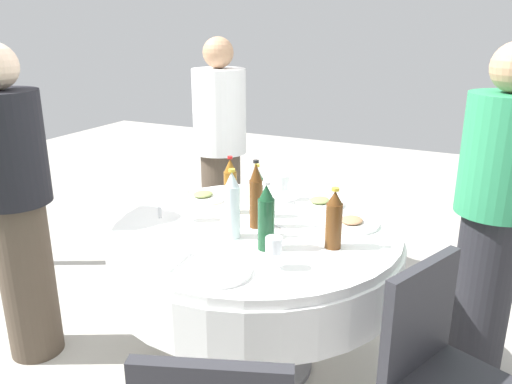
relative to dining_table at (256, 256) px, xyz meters
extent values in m
plane|color=#B7B2A8|center=(0.00, 0.00, -0.59)|extent=(10.00, 10.00, 0.00)
cylinder|color=white|center=(0.00, 0.00, 0.13)|extent=(1.32, 1.32, 0.04)
cylinder|color=white|center=(0.00, 0.00, 0.00)|extent=(1.35, 1.35, 0.22)
cylinder|color=slate|center=(0.00, 0.00, -0.35)|extent=(0.14, 0.14, 0.48)
cylinder|color=slate|center=(0.00, 0.00, -0.58)|extent=(0.56, 0.56, 0.03)
cylinder|color=#593314|center=(-0.06, -0.39, 0.25)|extent=(0.07, 0.07, 0.19)
cone|color=#593314|center=(-0.06, -0.39, 0.37)|extent=(0.06, 0.06, 0.06)
cylinder|color=gold|center=(-0.06, -0.39, 0.40)|extent=(0.03, 0.03, 0.01)
cylinder|color=#8C5619|center=(0.11, 0.19, 0.25)|extent=(0.06, 0.06, 0.21)
cone|color=#8C5619|center=(0.11, 0.19, 0.39)|extent=(0.06, 0.06, 0.06)
cylinder|color=red|center=(0.11, 0.19, 0.43)|extent=(0.02, 0.02, 0.01)
cylinder|color=#593314|center=(0.00, 0.00, 0.26)|extent=(0.06, 0.06, 0.22)
cone|color=#593314|center=(0.00, 0.00, 0.41)|extent=(0.05, 0.05, 0.08)
cylinder|color=black|center=(0.00, 0.00, 0.46)|extent=(0.03, 0.03, 0.01)
cylinder|color=#194728|center=(-0.20, -0.14, 0.26)|extent=(0.07, 0.07, 0.22)
cone|color=#194728|center=(-0.20, -0.14, 0.40)|extent=(0.06, 0.06, 0.06)
cylinder|color=silver|center=(-0.20, -0.14, 0.43)|extent=(0.03, 0.03, 0.01)
cylinder|color=silver|center=(-0.15, 0.04, 0.27)|extent=(0.07, 0.07, 0.23)
cone|color=silver|center=(-0.15, 0.04, 0.41)|extent=(0.06, 0.06, 0.06)
cylinder|color=gold|center=(-0.15, 0.04, 0.45)|extent=(0.03, 0.03, 0.01)
cylinder|color=#2D6B38|center=(0.12, 0.05, 0.25)|extent=(0.06, 0.06, 0.19)
cone|color=#2D6B38|center=(0.12, 0.05, 0.37)|extent=(0.05, 0.05, 0.06)
cylinder|color=gold|center=(0.12, 0.05, 0.40)|extent=(0.02, 0.02, 0.01)
cylinder|color=white|center=(-0.08, 0.34, 0.15)|extent=(0.06, 0.06, 0.00)
cylinder|color=white|center=(-0.08, 0.34, 0.19)|extent=(0.01, 0.01, 0.07)
cylinder|color=white|center=(-0.08, 0.34, 0.27)|extent=(0.06, 0.06, 0.08)
cylinder|color=white|center=(0.36, 0.02, 0.15)|extent=(0.06, 0.06, 0.00)
cylinder|color=white|center=(0.36, 0.02, 0.19)|extent=(0.01, 0.01, 0.07)
cylinder|color=white|center=(0.36, 0.02, 0.26)|extent=(0.07, 0.07, 0.08)
cylinder|color=white|center=(-0.35, -0.24, 0.15)|extent=(0.06, 0.06, 0.00)
cylinder|color=white|center=(-0.35, -0.24, 0.18)|extent=(0.01, 0.01, 0.06)
cylinder|color=white|center=(-0.35, -0.24, 0.25)|extent=(0.06, 0.06, 0.06)
cylinder|color=maroon|center=(-0.35, -0.24, 0.23)|extent=(0.05, 0.05, 0.02)
cylinder|color=white|center=(-0.48, -0.08, 0.16)|extent=(0.25, 0.25, 0.02)
cylinder|color=white|center=(0.21, -0.39, 0.16)|extent=(0.25, 0.25, 0.02)
ellipsoid|color=tan|center=(0.21, -0.39, 0.18)|extent=(0.11, 0.10, 0.02)
cylinder|color=white|center=(0.41, -0.17, 0.16)|extent=(0.25, 0.25, 0.02)
ellipsoid|color=#8C9E59|center=(0.41, -0.17, 0.18)|extent=(0.11, 0.10, 0.02)
cylinder|color=white|center=(0.23, 0.42, 0.16)|extent=(0.25, 0.25, 0.02)
ellipsoid|color=#8C9E59|center=(0.23, 0.42, 0.18)|extent=(0.11, 0.10, 0.02)
cube|color=silver|center=(-0.21, 0.18, 0.15)|extent=(0.08, 0.17, 0.00)
cube|color=silver|center=(-0.03, 0.51, 0.15)|extent=(0.15, 0.12, 0.00)
cube|color=silver|center=(0.02, -0.16, 0.15)|extent=(0.08, 0.17, 0.00)
cube|color=white|center=(-0.47, 0.19, 0.16)|extent=(0.18, 0.18, 0.02)
cylinder|color=#26262B|center=(0.38, -0.97, -0.17)|extent=(0.26, 0.26, 0.84)
cylinder|color=#2D8C59|center=(0.38, -0.97, 0.51)|extent=(0.34, 0.34, 0.52)
cylinder|color=#4C3F33|center=(-0.40, 1.07, -0.18)|extent=(0.26, 0.26, 0.82)
cylinder|color=black|center=(-0.40, 1.07, 0.49)|extent=(0.34, 0.34, 0.53)
cylinder|color=#4C3F33|center=(0.86, 0.68, -0.18)|extent=(0.26, 0.26, 0.83)
cylinder|color=white|center=(0.86, 0.68, 0.50)|extent=(0.34, 0.34, 0.53)
sphere|color=tan|center=(0.86, 0.68, 0.86)|extent=(0.19, 0.19, 0.19)
cube|color=#2D2D33|center=(-0.33, -0.79, 0.07)|extent=(0.38, 0.19, 0.42)
camera|label=1|loc=(-1.96, -0.95, 1.04)|focal=35.92mm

